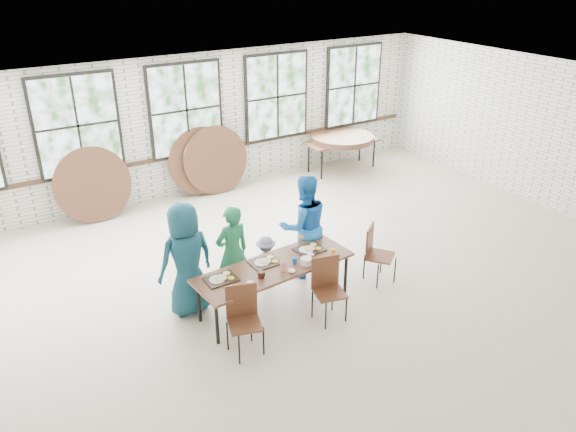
# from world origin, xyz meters

# --- Properties ---
(room) EXTENTS (12.00, 12.00, 12.00)m
(room) POSITION_xyz_m (0.00, 4.44, 1.83)
(room) COLOR beige
(room) RESTS_ON ground
(dining_table) EXTENTS (2.45, 0.97, 0.74)m
(dining_table) POSITION_xyz_m (-0.71, -0.38, 0.69)
(dining_table) COLOR brown
(dining_table) RESTS_ON ground
(chair_near_left) EXTENTS (0.52, 0.51, 0.95)m
(chair_near_left) POSITION_xyz_m (-1.53, -0.95, 0.56)
(chair_near_left) COLOR #552E1C
(chair_near_left) RESTS_ON ground
(chair_near_right) EXTENTS (0.50, 0.49, 0.95)m
(chair_near_right) POSITION_xyz_m (-0.16, -0.93, 0.56)
(chair_near_right) COLOR #552E1C
(chair_near_right) RESTS_ON ground
(chair_spare) EXTENTS (0.58, 0.58, 0.95)m
(chair_spare) POSITION_xyz_m (1.07, -0.50, 0.56)
(chair_spare) COLOR #552E1C
(chair_spare) RESTS_ON ground
(adult_teal) EXTENTS (0.89, 0.62, 1.73)m
(adult_teal) POSITION_xyz_m (-1.80, 0.27, 0.86)
(adult_teal) COLOR #175058
(adult_teal) RESTS_ON ground
(adult_green) EXTENTS (0.58, 0.40, 1.52)m
(adult_green) POSITION_xyz_m (-1.06, 0.27, 0.76)
(adult_green) COLOR #1D6E45
(adult_green) RESTS_ON ground
(toddler) EXTENTS (0.63, 0.48, 0.86)m
(toddler) POSITION_xyz_m (-0.49, 0.27, 0.43)
(toddler) COLOR #191647
(toddler) RESTS_ON ground
(adult_blue) EXTENTS (0.97, 0.82, 1.73)m
(adult_blue) POSITION_xyz_m (0.22, 0.27, 0.87)
(adult_blue) COLOR blue
(adult_blue) RESTS_ON ground
(storage_table) EXTENTS (1.83, 0.83, 0.74)m
(storage_table) POSITION_xyz_m (3.69, 3.88, 0.69)
(storage_table) COLOR brown
(storage_table) RESTS_ON ground
(tabletop_clutter) EXTENTS (1.98, 0.65, 0.11)m
(tabletop_clutter) POSITION_xyz_m (-0.63, -0.40, 0.77)
(tabletop_clutter) COLOR black
(tabletop_clutter) RESTS_ON dining_table
(round_tops_stacked) EXTENTS (1.50, 1.50, 0.13)m
(round_tops_stacked) POSITION_xyz_m (3.69, 3.88, 0.80)
(round_tops_stacked) COLOR brown
(round_tops_stacked) RESTS_ON storage_table
(round_tops_leaning) EXTENTS (4.14, 0.45, 1.49)m
(round_tops_leaning) POSITION_xyz_m (-0.47, 4.23, 0.74)
(round_tops_leaning) COLOR brown
(round_tops_leaning) RESTS_ON ground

